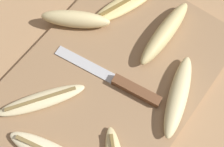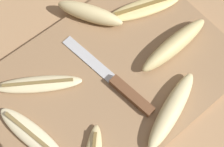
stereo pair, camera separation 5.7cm
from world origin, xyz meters
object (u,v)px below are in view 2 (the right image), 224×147
at_px(banana_bright_far, 33,136).
at_px(banana_ripe_center, 90,13).
at_px(banana_golden_short, 144,8).
at_px(banana_spotted_left, 174,45).
at_px(banana_soft_right, 171,110).
at_px(knife, 123,88).
at_px(banana_cream_curved, 38,84).

distance_m(banana_bright_far, banana_ripe_center, 0.28).
height_order(banana_bright_far, banana_golden_short, same).
distance_m(banana_spotted_left, banana_soft_right, 0.14).
relative_size(knife, banana_spotted_left, 1.34).
bearing_deg(banana_cream_curved, knife, -42.04).
relative_size(banana_cream_curved, banana_golden_short, 0.93).
height_order(banana_cream_curved, banana_golden_short, same).
height_order(banana_spotted_left, banana_soft_right, banana_spotted_left).
height_order(banana_cream_curved, banana_ripe_center, banana_ripe_center).
bearing_deg(banana_golden_short, banana_bright_far, -167.29).
bearing_deg(knife, banana_ripe_center, 65.75).
xyz_separation_m(banana_spotted_left, banana_ripe_center, (-0.09, 0.17, 0.00)).
xyz_separation_m(banana_spotted_left, banana_golden_short, (0.02, 0.11, -0.01)).
bearing_deg(banana_cream_curved, banana_bright_far, -130.36).
xyz_separation_m(banana_soft_right, banana_golden_short, (0.12, 0.21, -0.01)).
bearing_deg(banana_golden_short, banana_soft_right, -119.50).
xyz_separation_m(knife, banana_bright_far, (-0.19, 0.04, 0.00)).
relative_size(knife, banana_golden_short, 1.37).
height_order(banana_cream_curved, banana_bright_far, banana_bright_far).
bearing_deg(banana_ripe_center, banana_soft_right, -92.81).
bearing_deg(banana_soft_right, banana_cream_curved, 128.36).
distance_m(banana_cream_curved, banana_golden_short, 0.29).
bearing_deg(knife, banana_cream_curved, 130.55).
xyz_separation_m(knife, banana_spotted_left, (0.14, 0.00, 0.01)).
bearing_deg(banana_cream_curved, banana_ripe_center, 18.41).
height_order(knife, banana_cream_curved, banana_cream_curved).
bearing_deg(banana_bright_far, banana_spotted_left, -5.67).
bearing_deg(banana_ripe_center, banana_golden_short, -29.34).
relative_size(banana_cream_curved, banana_soft_right, 0.93).
xyz_separation_m(banana_spotted_left, banana_cream_curved, (-0.27, 0.11, -0.01)).
relative_size(banana_cream_curved, banana_bright_far, 0.99).
bearing_deg(knife, banana_bright_far, 162.34).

